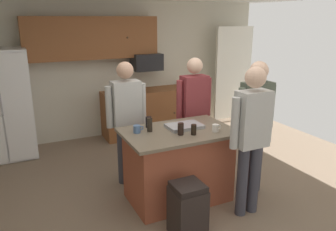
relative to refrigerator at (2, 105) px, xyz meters
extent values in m
plane|color=#7F6B56|center=(2.00, -2.38, -0.91)|extent=(7.04, 7.04, 0.00)
cube|color=beige|center=(2.00, 0.42, 0.39)|extent=(6.40, 0.10, 2.60)
cube|color=white|center=(4.60, 0.02, 0.19)|extent=(0.90, 0.06, 2.00)
cube|color=brown|center=(1.60, 0.22, 1.02)|extent=(2.40, 0.35, 0.75)
sphere|color=#4C3823|center=(2.20, 0.03, 1.02)|extent=(0.04, 0.04, 0.04)
cube|color=brown|center=(2.60, 0.10, -0.46)|extent=(1.80, 0.60, 0.90)
sphere|color=#4C3823|center=(3.05, -0.22, -0.46)|extent=(0.04, 0.04, 0.04)
cube|color=white|center=(0.00, 0.02, 0.00)|extent=(0.90, 0.70, 1.81)
cube|color=white|center=(0.23, -0.35, 0.00)|extent=(0.43, 0.04, 1.73)
cylinder|color=#B2B2B7|center=(0.00, -0.38, 0.09)|extent=(0.02, 0.02, 0.35)
cube|color=black|center=(2.60, 0.12, 0.54)|extent=(0.56, 0.40, 0.32)
cube|color=#9E4C33|center=(1.98, -2.46, -0.46)|extent=(1.23, 0.75, 0.90)
cube|color=#756651|center=(1.98, -2.46, 0.01)|extent=(1.37, 0.89, 0.04)
cylinder|color=#383842|center=(2.49, -3.11, -0.47)|extent=(0.13, 0.13, 0.86)
cylinder|color=#383842|center=(2.66, -3.11, -0.47)|extent=(0.13, 0.13, 0.86)
cube|color=#B7B7B2|center=(2.57, -3.11, 0.28)|extent=(0.38, 0.22, 0.65)
sphere|color=beige|center=(2.57, -3.11, 0.75)|extent=(0.23, 0.23, 0.23)
cylinder|color=#B7B7B2|center=(2.33, -3.11, 0.26)|extent=(0.09, 0.09, 0.58)
cylinder|color=#B7B7B2|center=(2.81, -3.11, 0.26)|extent=(0.09, 0.09, 0.58)
cylinder|color=#383842|center=(1.47, -1.73, -0.49)|extent=(0.13, 0.13, 0.84)
cylinder|color=#383842|center=(1.64, -1.73, -0.49)|extent=(0.13, 0.13, 0.84)
cube|color=#B7B7B2|center=(1.55, -1.73, 0.25)|extent=(0.38, 0.22, 0.63)
sphere|color=tan|center=(1.55, -1.73, 0.71)|extent=(0.23, 0.23, 0.23)
cylinder|color=#B7B7B2|center=(1.31, -1.73, 0.23)|extent=(0.09, 0.09, 0.57)
cylinder|color=#B7B7B2|center=(1.79, -1.73, 0.23)|extent=(0.09, 0.09, 0.57)
cylinder|color=#383842|center=(2.48, -1.80, -0.48)|extent=(0.13, 0.13, 0.84)
cylinder|color=#383842|center=(2.65, -1.80, -0.48)|extent=(0.13, 0.13, 0.84)
cube|color=maroon|center=(2.57, -1.80, 0.26)|extent=(0.38, 0.22, 0.63)
sphere|color=beige|center=(2.57, -1.80, 0.72)|extent=(0.23, 0.23, 0.23)
cylinder|color=maroon|center=(2.33, -1.80, 0.24)|extent=(0.09, 0.09, 0.57)
cylinder|color=maroon|center=(2.81, -1.80, 0.24)|extent=(0.09, 0.09, 0.57)
cylinder|color=#383842|center=(2.87, -2.71, -0.47)|extent=(0.13, 0.13, 0.86)
cylinder|color=#383842|center=(3.04, -2.71, -0.47)|extent=(0.13, 0.13, 0.86)
cube|color=#4C5647|center=(2.96, -2.71, 0.28)|extent=(0.38, 0.22, 0.65)
sphere|color=beige|center=(2.96, -2.71, 0.75)|extent=(0.23, 0.23, 0.23)
cylinder|color=#4C5647|center=(2.72, -2.71, 0.26)|extent=(0.09, 0.09, 0.58)
cylinder|color=#4C5647|center=(3.20, -2.71, 0.26)|extent=(0.09, 0.09, 0.58)
cylinder|color=black|center=(2.07, -2.67, 0.09)|extent=(0.07, 0.07, 0.13)
cylinder|color=white|center=(2.36, -2.69, 0.08)|extent=(0.08, 0.08, 0.09)
torus|color=white|center=(2.42, -2.69, 0.08)|extent=(0.06, 0.01, 0.06)
cylinder|color=black|center=(1.93, -2.61, 0.10)|extent=(0.07, 0.07, 0.14)
cylinder|color=black|center=(1.69, -2.18, 0.10)|extent=(0.08, 0.08, 0.14)
cylinder|color=black|center=(1.64, -2.33, 0.11)|extent=(0.06, 0.06, 0.17)
cylinder|color=#4C6B99|center=(1.48, -2.31, 0.08)|extent=(0.09, 0.09, 0.09)
torus|color=#4C6B99|center=(1.54, -2.31, 0.08)|extent=(0.06, 0.01, 0.06)
cube|color=#B7B7BC|center=(2.09, -2.39, 0.04)|extent=(0.44, 0.30, 0.02)
cube|color=#A8A8AD|center=(2.09, -2.39, 0.06)|extent=(0.44, 0.30, 0.02)
cube|color=black|center=(1.72, -3.19, -0.63)|extent=(0.34, 0.34, 0.55)
cube|color=black|center=(1.72, -3.19, -0.33)|extent=(0.32, 0.32, 0.06)
camera|label=1|loc=(0.18, -5.92, 1.38)|focal=35.65mm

